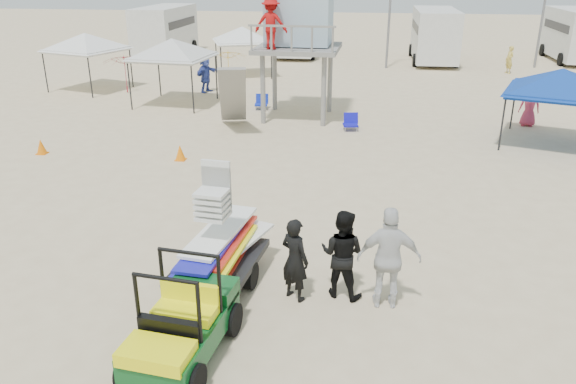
# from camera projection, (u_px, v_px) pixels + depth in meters

# --- Properties ---
(ground) EXTENTS (140.00, 140.00, 0.00)m
(ground) POSITION_uv_depth(u_px,v_px,m) (235.00, 322.00, 9.88)
(ground) COLOR beige
(ground) RESTS_ON ground
(utility_cart) EXTENTS (1.34, 2.34, 1.69)m
(utility_cart) POSITION_uv_depth(u_px,v_px,m) (180.00, 317.00, 8.66)
(utility_cart) COLOR #0B4A1C
(utility_cart) RESTS_ON ground
(surf_trailer) EXTENTS (1.61, 2.66, 2.20)m
(surf_trailer) POSITION_uv_depth(u_px,v_px,m) (219.00, 242.00, 10.75)
(surf_trailer) COLOR black
(surf_trailer) RESTS_ON ground
(man_left) EXTENTS (0.71, 0.65, 1.63)m
(man_left) POSITION_uv_depth(u_px,v_px,m) (295.00, 260.00, 10.30)
(man_left) COLOR black
(man_left) RESTS_ON ground
(man_mid) EXTENTS (0.99, 0.87, 1.74)m
(man_mid) POSITION_uv_depth(u_px,v_px,m) (342.00, 254.00, 10.40)
(man_mid) COLOR black
(man_mid) RESTS_ON ground
(man_right) EXTENTS (1.17, 0.54, 1.95)m
(man_right) POSITION_uv_depth(u_px,v_px,m) (389.00, 258.00, 10.01)
(man_right) COLOR silver
(man_right) RESTS_ON ground
(lifeguard_tower) EXTENTS (3.31, 3.31, 5.18)m
(lifeguard_tower) POSITION_uv_depth(u_px,v_px,m) (296.00, 20.00, 21.89)
(lifeguard_tower) COLOR gray
(lifeguard_tower) RESTS_ON ground
(canopy_blue) EXTENTS (4.05, 4.05, 3.04)m
(canopy_blue) POSITION_uv_depth(u_px,v_px,m) (563.00, 73.00, 18.72)
(canopy_blue) COLOR black
(canopy_blue) RESTS_ON ground
(canopy_white_a) EXTENTS (3.29, 3.29, 3.29)m
(canopy_white_a) POSITION_uv_depth(u_px,v_px,m) (172.00, 42.00, 24.36)
(canopy_white_a) COLOR black
(canopy_white_a) RESTS_ON ground
(canopy_white_b) EXTENTS (3.81, 3.81, 3.18)m
(canopy_white_b) POSITION_uv_depth(u_px,v_px,m) (85.00, 36.00, 27.34)
(canopy_white_b) COLOR black
(canopy_white_b) RESTS_ON ground
(canopy_white_c) EXTENTS (3.74, 3.74, 3.09)m
(canopy_white_c) POSITION_uv_depth(u_px,v_px,m) (242.00, 29.00, 30.98)
(canopy_white_c) COLOR black
(canopy_white_c) RESTS_ON ground
(umbrella_a) EXTENTS (2.10, 2.13, 1.83)m
(umbrella_a) POSITION_uv_depth(u_px,v_px,m) (125.00, 74.00, 27.29)
(umbrella_a) COLOR #AB1225
(umbrella_a) RESTS_ON ground
(umbrella_b) EXTENTS (2.75, 2.74, 1.77)m
(umbrella_b) POSITION_uv_depth(u_px,v_px,m) (229.00, 68.00, 29.12)
(umbrella_b) COLOR yellow
(umbrella_b) RESTS_ON ground
(cone_near) EXTENTS (0.34, 0.34, 0.50)m
(cone_near) POSITION_uv_depth(u_px,v_px,m) (180.00, 153.00, 18.00)
(cone_near) COLOR orange
(cone_near) RESTS_ON ground
(cone_far) EXTENTS (0.34, 0.34, 0.50)m
(cone_far) POSITION_uv_depth(u_px,v_px,m) (41.00, 147.00, 18.60)
(cone_far) COLOR orange
(cone_far) RESTS_ON ground
(beach_chair_a) EXTENTS (0.60, 0.64, 0.64)m
(beach_chair_a) POSITION_uv_depth(u_px,v_px,m) (262.00, 102.00, 24.41)
(beach_chair_a) COLOR #1026AE
(beach_chair_a) RESTS_ON ground
(beach_chair_b) EXTENTS (0.62, 0.67, 0.64)m
(beach_chair_b) POSITION_uv_depth(u_px,v_px,m) (351.00, 122.00, 21.29)
(beach_chair_b) COLOR #1210B5
(beach_chair_b) RESTS_ON ground
(rv_far_left) EXTENTS (2.64, 6.80, 3.25)m
(rv_far_left) POSITION_uv_depth(u_px,v_px,m) (165.00, 29.00, 38.33)
(rv_far_left) COLOR silver
(rv_far_left) RESTS_ON ground
(rv_mid_left) EXTENTS (2.65, 6.50, 3.25)m
(rv_mid_left) POSITION_uv_depth(u_px,v_px,m) (298.00, 28.00, 38.49)
(rv_mid_left) COLOR silver
(rv_mid_left) RESTS_ON ground
(rv_mid_right) EXTENTS (2.64, 7.00, 3.25)m
(rv_mid_right) POSITION_uv_depth(u_px,v_px,m) (435.00, 33.00, 35.89)
(rv_mid_right) COLOR silver
(rv_mid_right) RESTS_ON ground
(rv_far_right) EXTENTS (2.64, 6.60, 3.25)m
(rv_far_right) POSITION_uv_depth(u_px,v_px,m) (576.00, 33.00, 36.04)
(rv_far_right) COLOR silver
(rv_far_right) RESTS_ON ground
(distant_beachgoers) EXTENTS (16.67, 12.42, 1.80)m
(distant_beachgoers) POSITION_uv_depth(u_px,v_px,m) (315.00, 78.00, 26.73)
(distant_beachgoers) COLOR gold
(distant_beachgoers) RESTS_ON ground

